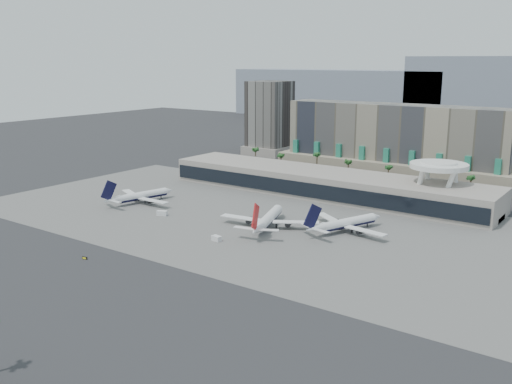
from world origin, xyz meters
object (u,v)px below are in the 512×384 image
Objects in this scene: airliner_centre at (268,219)px; taxiway_sign at (85,258)px; service_vehicle_b at (217,238)px; airliner_right at (345,223)px; service_vehicle_a at (162,213)px; airliner_left at (140,196)px.

airliner_centre is 20.06× the size of taxiway_sign.
service_vehicle_b is at bearing 49.78° from taxiway_sign.
airliner_centre reaches higher than airliner_right.
airliner_left is at bearing 133.13° from service_vehicle_a.
airliner_left is 9.87× the size of service_vehicle_b.
taxiway_sign is at bearing -44.59° from airliner_left.
service_vehicle_a is 2.17× the size of taxiway_sign.
service_vehicle_b is 1.88× the size of taxiway_sign.
airliner_centre is at bearing -10.01° from service_vehicle_a.
service_vehicle_b is at bearing -7.62° from airliner_left.
taxiway_sign is (18.41, -55.94, -0.63)m from service_vehicle_a.
airliner_left is 79.52m from taxiway_sign.
airliner_left is at bearing -150.38° from airliner_right.
service_vehicle_a is 44.58m from service_vehicle_b.
airliner_left is 73.35m from airliner_centre.
service_vehicle_a is (24.93, -10.67, -2.29)m from airliner_left.
airliner_right reaches higher than service_vehicle_a.
airliner_right is at bearing -5.36° from service_vehicle_a.
airliner_right reaches higher than service_vehicle_b.
airliner_left reaches higher than service_vehicle_a.
airliner_left is at bearing 170.31° from service_vehicle_b.
airliner_left is 8.57× the size of service_vehicle_a.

